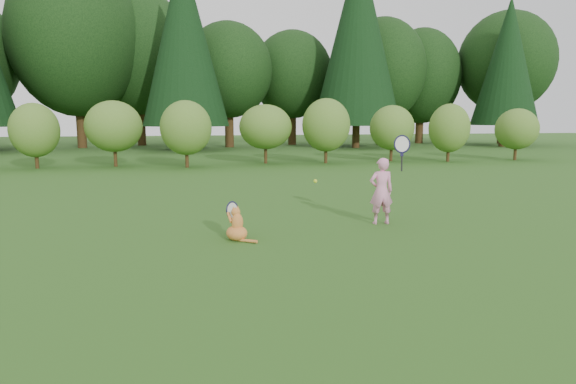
{
  "coord_description": "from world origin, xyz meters",
  "views": [
    {
      "loc": [
        -1.46,
        -7.23,
        1.96
      ],
      "look_at": [
        0.2,
        0.8,
        0.7
      ],
      "focal_mm": 30.0,
      "sensor_mm": 36.0,
      "label": 1
    }
  ],
  "objects": [
    {
      "name": "child",
      "position": [
        2.04,
        1.07,
        0.65
      ],
      "size": [
        0.72,
        0.48,
        1.85
      ],
      "rotation": [
        0.0,
        0.0,
        3.06
      ],
      "color": "pink",
      "rests_on": "ground"
    },
    {
      "name": "tennis_ball",
      "position": [
        0.86,
        1.44,
        0.79
      ],
      "size": [
        0.07,
        0.07,
        0.07
      ],
      "color": "#C8C817",
      "rests_on": "ground"
    },
    {
      "name": "ground",
      "position": [
        0.0,
        0.0,
        0.0
      ],
      "size": [
        100.0,
        100.0,
        0.0
      ],
      "primitive_type": "plane",
      "color": "#2D5818",
      "rests_on": "ground"
    },
    {
      "name": "cat",
      "position": [
        -0.74,
        0.41,
        0.29
      ],
      "size": [
        0.56,
        0.79,
        0.76
      ],
      "rotation": [
        0.0,
        0.0,
        0.43
      ],
      "color": "orange",
      "rests_on": "ground"
    },
    {
      "name": "shrub_row",
      "position": [
        0.0,
        13.0,
        1.4
      ],
      "size": [
        28.0,
        3.0,
        2.8
      ],
      "primitive_type": null,
      "color": "#527825",
      "rests_on": "ground"
    },
    {
      "name": "woodland_backdrop",
      "position": [
        0.0,
        23.0,
        7.5
      ],
      "size": [
        48.0,
        10.0,
        15.0
      ],
      "primitive_type": null,
      "color": "black",
      "rests_on": "ground"
    }
  ]
}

